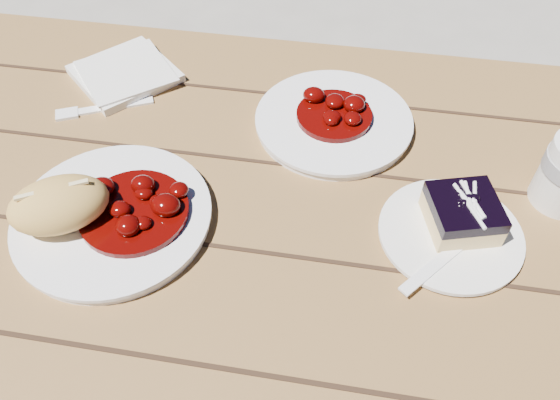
% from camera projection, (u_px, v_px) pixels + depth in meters
% --- Properties ---
extents(picnic_table, '(2.00, 1.55, 0.75)m').
position_uv_depth(picnic_table, '(317.00, 276.00, 0.87)').
color(picnic_table, brown).
rests_on(picnic_table, ground).
extents(main_plate, '(0.26, 0.26, 0.02)m').
position_uv_depth(main_plate, '(113.00, 218.00, 0.73)').
color(main_plate, white).
rests_on(main_plate, picnic_table).
extents(goulash_stew, '(0.14, 0.14, 0.04)m').
position_uv_depth(goulash_stew, '(132.00, 204.00, 0.71)').
color(goulash_stew, '#4D0402').
rests_on(goulash_stew, main_plate).
extents(bread_roll, '(0.15, 0.13, 0.07)m').
position_uv_depth(bread_roll, '(59.00, 205.00, 0.69)').
color(bread_roll, '#D8A953').
rests_on(bread_roll, main_plate).
extents(dessert_plate, '(0.18, 0.18, 0.01)m').
position_uv_depth(dessert_plate, '(450.00, 235.00, 0.71)').
color(dessert_plate, white).
rests_on(dessert_plate, picnic_table).
extents(blueberry_cake, '(0.10, 0.10, 0.05)m').
position_uv_depth(blueberry_cake, '(463.00, 213.00, 0.70)').
color(blueberry_cake, '#F5D486').
rests_on(blueberry_cake, dessert_plate).
extents(fork_dessert, '(0.12, 0.14, 0.00)m').
position_uv_depth(fork_dessert, '(437.00, 264.00, 0.67)').
color(fork_dessert, white).
rests_on(fork_dessert, dessert_plate).
extents(napkin_stack, '(0.21, 0.21, 0.01)m').
position_uv_depth(napkin_stack, '(125.00, 74.00, 0.94)').
color(napkin_stack, white).
rests_on(napkin_stack, picnic_table).
extents(fork_table, '(0.16, 0.09, 0.00)m').
position_uv_depth(fork_table, '(114.00, 106.00, 0.89)').
color(fork_table, white).
rests_on(fork_table, picnic_table).
extents(second_plate, '(0.24, 0.24, 0.02)m').
position_uv_depth(second_plate, '(333.00, 122.00, 0.85)').
color(second_plate, white).
rests_on(second_plate, picnic_table).
extents(second_stew, '(0.12, 0.12, 0.04)m').
position_uv_depth(second_stew, '(335.00, 108.00, 0.83)').
color(second_stew, '#4D0402').
rests_on(second_stew, second_plate).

